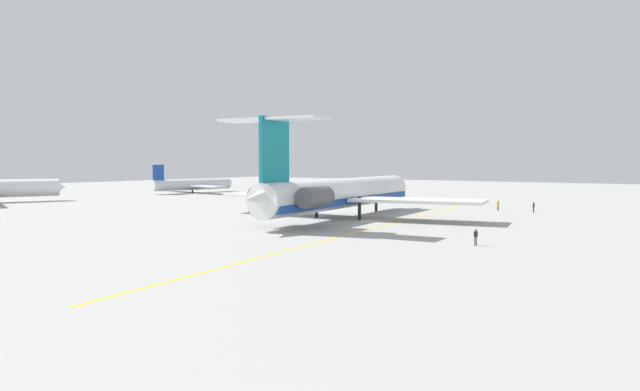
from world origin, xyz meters
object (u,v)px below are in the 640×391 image
object	(u,v)px
ground_crew_portside	(476,235)
ground_crew_near_tail	(498,204)
main_jetliner	(338,193)
safety_cone_nose	(320,202)
ground_crew_near_nose	(534,206)
airliner_mid_right	(195,184)

from	to	relation	value
ground_crew_portside	ground_crew_near_tail	bearing A→B (deg)	151.09
main_jetliner	safety_cone_nose	size ratio (longest dim) A/B	86.95
ground_crew_portside	ground_crew_near_nose	bearing A→B (deg)	143.35
main_jetliner	ground_crew_near_nose	distance (m)	34.80
main_jetliner	ground_crew_near_tail	bearing A→B (deg)	-34.00
ground_crew_near_nose	ground_crew_near_tail	size ratio (longest dim) A/B	1.01
airliner_mid_right	ground_crew_portside	world-z (taller)	airliner_mid_right
ground_crew_near_nose	ground_crew_portside	size ratio (longest dim) A/B	1.02
main_jetliner	ground_crew_near_tail	world-z (taller)	main_jetliner
ground_crew_near_tail	airliner_mid_right	bearing A→B (deg)	71.22
ground_crew_near_nose	ground_crew_near_tail	bearing A→B (deg)	119.15
ground_crew_near_nose	safety_cone_nose	bearing A→B (deg)	126.32
airliner_mid_right	ground_crew_near_tail	size ratio (longest dim) A/B	14.91
ground_crew_portside	safety_cone_nose	bearing A→B (deg)	-173.95
ground_crew_near_nose	safety_cone_nose	distance (m)	41.26
ground_crew_portside	safety_cone_nose	world-z (taller)	ground_crew_portside
ground_crew_portside	safety_cone_nose	size ratio (longest dim) A/B	3.11
main_jetliner	safety_cone_nose	xyz separation A→B (m)	(24.15, 20.12, -3.52)
main_jetliner	safety_cone_nose	bearing A→B (deg)	33.99
main_jetliner	ground_crew_near_nose	bearing A→B (deg)	-43.03
ground_crew_near_nose	safety_cone_nose	size ratio (longest dim) A/B	3.16
ground_crew_near_tail	ground_crew_portside	bearing A→B (deg)	-177.07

